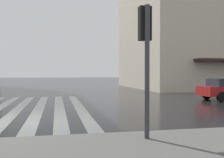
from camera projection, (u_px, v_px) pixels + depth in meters
name	position (u px, v px, depth m)	size (l,w,h in m)	color
ground_plane	(16.00, 122.00, 9.54)	(220.00, 220.00, 0.00)	black
zebra_crossing	(8.00, 108.00, 13.26)	(13.00, 7.50, 0.01)	silver
haussmann_block_corner	(217.00, 17.00, 33.83)	(17.21, 22.01, 18.31)	beige
traffic_signal_post	(145.00, 43.00, 6.60)	(0.44, 0.30, 3.27)	#333338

